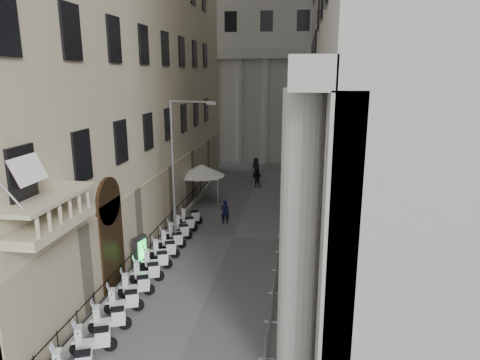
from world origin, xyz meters
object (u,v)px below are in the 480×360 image
Objects in this scene: pedestrian_a at (225,212)px; pedestrian_b at (257,178)px; info_kiosk at (140,253)px; security_tent at (204,171)px; street_lamp at (179,163)px.

pedestrian_b is (1.19, 10.41, 0.04)m from pedestrian_a.
info_kiosk is at bearing 49.79° from pedestrian_a.
info_kiosk is 1.04× the size of pedestrian_b.
pedestrian_b is at bearing -114.33° from pedestrian_a.
pedestrian_a is at bearing 92.82° from pedestrian_b.
pedestrian_b is at bearing 53.72° from security_tent.
pedestrian_a is (3.24, 7.86, -0.10)m from info_kiosk.
street_lamp reaches higher than security_tent.
security_tent is at bearing 63.05° from pedestrian_b.
pedestrian_b is at bearing 90.67° from street_lamp.
pedestrian_b reaches higher than pedestrian_a.
pedestrian_a is at bearing 82.21° from info_kiosk.
security_tent is 2.18× the size of pedestrian_a.
pedestrian_a is at bearing 81.27° from street_lamp.
pedestrian_a is 0.95× the size of pedestrian_b.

